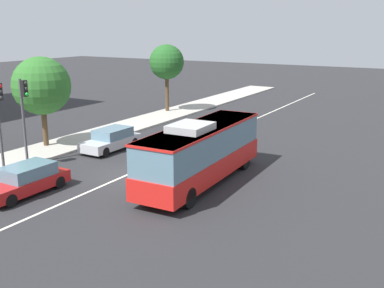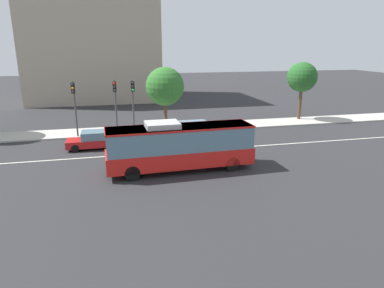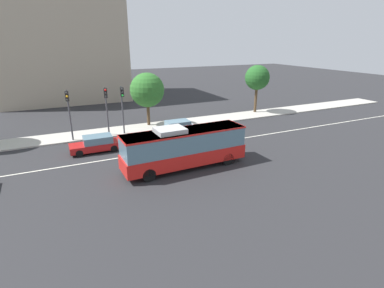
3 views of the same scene
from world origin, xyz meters
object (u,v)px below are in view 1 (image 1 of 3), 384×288
at_px(sedan_red, 26,180).
at_px(street_tree_kerbside_right, 167,62).
at_px(traffic_light_far_corner, 24,107).
at_px(street_tree_kerbside_centre, 42,86).
at_px(transit_bus, 201,150).
at_px(sedan_silver, 111,139).

height_order(sedan_red, street_tree_kerbside_right, street_tree_kerbside_right).
relative_size(traffic_light_far_corner, street_tree_kerbside_centre, 0.83).
relative_size(transit_bus, sedan_red, 2.23).
bearing_deg(street_tree_kerbside_centre, sedan_red, -138.11).
height_order(sedan_silver, street_tree_kerbside_centre, street_tree_kerbside_centre).
distance_m(transit_bus, sedan_red, 9.02).
bearing_deg(transit_bus, street_tree_kerbside_right, 36.61).
xyz_separation_m(transit_bus, street_tree_kerbside_centre, (1.07, 12.99, 2.46)).
bearing_deg(sedan_red, sedan_silver, -168.02).
distance_m(transit_bus, street_tree_kerbside_right, 21.42).
relative_size(sedan_silver, street_tree_kerbside_centre, 0.72).
bearing_deg(traffic_light_far_corner, sedan_red, -46.04).
height_order(transit_bus, street_tree_kerbside_right, street_tree_kerbside_right).
height_order(sedan_red, sedan_silver, same).
relative_size(sedan_red, street_tree_kerbside_centre, 0.72).
bearing_deg(transit_bus, street_tree_kerbside_centre, 83.56).
relative_size(sedan_red, traffic_light_far_corner, 0.87).
bearing_deg(transit_bus, sedan_red, 129.02).
relative_size(sedan_silver, traffic_light_far_corner, 0.87).
distance_m(sedan_red, traffic_light_far_corner, 5.97).
xyz_separation_m(traffic_light_far_corner, street_tree_kerbside_right, (18.98, 2.45, 1.29)).
bearing_deg(street_tree_kerbside_right, sedan_silver, -161.68).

